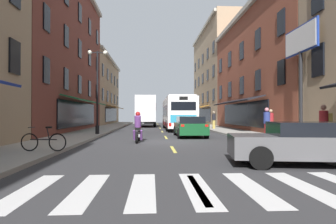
{
  "coord_description": "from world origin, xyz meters",
  "views": [
    {
      "loc": [
        -0.92,
        -15.67,
        1.48
      ],
      "look_at": [
        0.51,
        9.39,
        1.74
      ],
      "focal_mm": 30.34,
      "sensor_mm": 36.0,
      "label": 1
    }
  ],
  "objects_px": {
    "pedestrian_near": "(324,124)",
    "box_truck": "(146,111)",
    "motorcycle_rider": "(138,129)",
    "pedestrian_far": "(267,123)",
    "street_lamp_twin": "(97,88)",
    "sedan_mid": "(148,120)",
    "transit_bus": "(177,113)",
    "pedestrian_mid": "(271,122)",
    "billboard_sign": "(301,52)",
    "sedan_far": "(190,126)",
    "bicycle_near": "(44,141)",
    "sedan_near": "(310,143)",
    "pedestrian_rear": "(214,120)"
  },
  "relations": [
    {
      "from": "motorcycle_rider",
      "to": "street_lamp_twin",
      "type": "relative_size",
      "value": 0.35
    },
    {
      "from": "pedestrian_near",
      "to": "box_truck",
      "type": "bearing_deg",
      "value": 33.14
    },
    {
      "from": "sedan_far",
      "to": "motorcycle_rider",
      "type": "height_order",
      "value": "motorcycle_rider"
    },
    {
      "from": "transit_bus",
      "to": "street_lamp_twin",
      "type": "xyz_separation_m",
      "value": [
        -6.44,
        -8.25,
        1.72
      ]
    },
    {
      "from": "box_truck",
      "to": "street_lamp_twin",
      "type": "bearing_deg",
      "value": -101.43
    },
    {
      "from": "billboard_sign",
      "to": "bicycle_near",
      "type": "distance_m",
      "value": 13.35
    },
    {
      "from": "transit_bus",
      "to": "sedan_far",
      "type": "relative_size",
      "value": 2.5
    },
    {
      "from": "transit_bus",
      "to": "motorcycle_rider",
      "type": "xyz_separation_m",
      "value": [
        -3.34,
        -13.14,
        -0.97
      ]
    },
    {
      "from": "pedestrian_far",
      "to": "sedan_mid",
      "type": "bearing_deg",
      "value": 169.24
    },
    {
      "from": "bicycle_near",
      "to": "billboard_sign",
      "type": "bearing_deg",
      "value": 18.53
    },
    {
      "from": "pedestrian_near",
      "to": "pedestrian_far",
      "type": "distance_m",
      "value": 3.92
    },
    {
      "from": "sedan_far",
      "to": "pedestrian_rear",
      "type": "height_order",
      "value": "pedestrian_rear"
    },
    {
      "from": "pedestrian_mid",
      "to": "pedestrian_far",
      "type": "bearing_deg",
      "value": -148.37
    },
    {
      "from": "billboard_sign",
      "to": "motorcycle_rider",
      "type": "xyz_separation_m",
      "value": [
        -8.73,
        0.7,
        -4.15
      ]
    },
    {
      "from": "bicycle_near",
      "to": "pedestrian_near",
      "type": "xyz_separation_m",
      "value": [
        11.45,
        1.16,
        0.59
      ]
    },
    {
      "from": "transit_bus",
      "to": "pedestrian_near",
      "type": "relative_size",
      "value": 6.23
    },
    {
      "from": "motorcycle_rider",
      "to": "pedestrian_near",
      "type": "xyz_separation_m",
      "value": [
        8.22,
        -3.55,
        0.38
      ]
    },
    {
      "from": "pedestrian_rear",
      "to": "pedestrian_mid",
      "type": "bearing_deg",
      "value": 140.85
    },
    {
      "from": "sedan_far",
      "to": "pedestrian_mid",
      "type": "xyz_separation_m",
      "value": [
        5.24,
        -0.86,
        0.31
      ]
    },
    {
      "from": "billboard_sign",
      "to": "street_lamp_twin",
      "type": "distance_m",
      "value": 13.17
    },
    {
      "from": "sedan_near",
      "to": "pedestrian_far",
      "type": "xyz_separation_m",
      "value": [
        1.83,
        7.57,
        0.38
      ]
    },
    {
      "from": "billboard_sign",
      "to": "sedan_far",
      "type": "height_order",
      "value": "billboard_sign"
    },
    {
      "from": "pedestrian_mid",
      "to": "pedestrian_far",
      "type": "xyz_separation_m",
      "value": [
        -1.32,
        -2.54,
        0.02
      ]
    },
    {
      "from": "pedestrian_rear",
      "to": "transit_bus",
      "type": "bearing_deg",
      "value": 27.68
    },
    {
      "from": "pedestrian_far",
      "to": "pedestrian_rear",
      "type": "bearing_deg",
      "value": 158.05
    },
    {
      "from": "box_truck",
      "to": "pedestrian_rear",
      "type": "distance_m",
      "value": 10.51
    },
    {
      "from": "sedan_mid",
      "to": "pedestrian_rear",
      "type": "bearing_deg",
      "value": -70.54
    },
    {
      "from": "transit_bus",
      "to": "pedestrian_rear",
      "type": "distance_m",
      "value": 3.71
    },
    {
      "from": "street_lamp_twin",
      "to": "sedan_mid",
      "type": "bearing_deg",
      "value": 83.23
    },
    {
      "from": "pedestrian_far",
      "to": "pedestrian_near",
      "type": "bearing_deg",
      "value": -9.35
    },
    {
      "from": "pedestrian_rear",
      "to": "street_lamp_twin",
      "type": "distance_m",
      "value": 12.67
    },
    {
      "from": "transit_bus",
      "to": "pedestrian_mid",
      "type": "bearing_deg",
      "value": -63.19
    },
    {
      "from": "box_truck",
      "to": "sedan_mid",
      "type": "relative_size",
      "value": 1.63
    },
    {
      "from": "motorcycle_rider",
      "to": "pedestrian_mid",
      "type": "height_order",
      "value": "pedestrian_mid"
    },
    {
      "from": "box_truck",
      "to": "sedan_mid",
      "type": "distance_m",
      "value": 11.48
    },
    {
      "from": "box_truck",
      "to": "motorcycle_rider",
      "type": "bearing_deg",
      "value": -89.97
    },
    {
      "from": "pedestrian_mid",
      "to": "sedan_near",
      "type": "bearing_deg",
      "value": -138.22
    },
    {
      "from": "bicycle_near",
      "to": "pedestrian_rear",
      "type": "distance_m",
      "value": 19.82
    },
    {
      "from": "pedestrian_near",
      "to": "pedestrian_mid",
      "type": "relative_size",
      "value": 1.04
    },
    {
      "from": "bicycle_near",
      "to": "pedestrian_near",
      "type": "height_order",
      "value": "pedestrian_near"
    },
    {
      "from": "billboard_sign",
      "to": "box_truck",
      "type": "relative_size",
      "value": 0.87
    },
    {
      "from": "pedestrian_mid",
      "to": "pedestrian_far",
      "type": "relative_size",
      "value": 0.98
    },
    {
      "from": "sedan_near",
      "to": "street_lamp_twin",
      "type": "bearing_deg",
      "value": 124.89
    },
    {
      "from": "sedan_far",
      "to": "pedestrian_mid",
      "type": "bearing_deg",
      "value": -9.28
    },
    {
      "from": "sedan_far",
      "to": "bicycle_near",
      "type": "xyz_separation_m",
      "value": [
        -6.56,
        -8.36,
        -0.21
      ]
    },
    {
      "from": "pedestrian_far",
      "to": "street_lamp_twin",
      "type": "bearing_deg",
      "value": -137.84
    },
    {
      "from": "sedan_far",
      "to": "pedestrian_mid",
      "type": "height_order",
      "value": "pedestrian_mid"
    },
    {
      "from": "transit_bus",
      "to": "pedestrian_rear",
      "type": "bearing_deg",
      "value": -13.17
    },
    {
      "from": "box_truck",
      "to": "sedan_far",
      "type": "bearing_deg",
      "value": -78.59
    },
    {
      "from": "pedestrian_near",
      "to": "pedestrian_far",
      "type": "xyz_separation_m",
      "value": [
        -0.97,
        3.8,
        -0.04
      ]
    }
  ]
}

